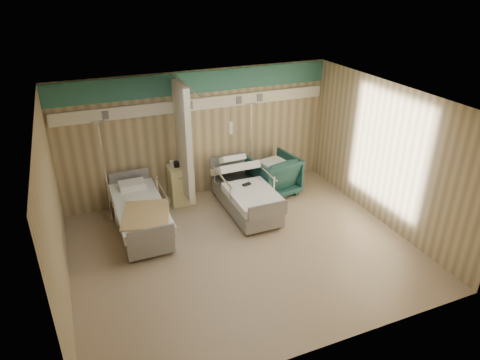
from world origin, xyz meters
The scene contains 13 objects.
ground centered at (0.00, 0.00, 0.00)m, with size 6.00×5.00×0.00m, color #9D8A6C.
room_walls centered at (-0.03, 0.25, 1.86)m, with size 6.04×5.04×2.82m.
bed_right centered at (0.60, 1.30, 0.32)m, with size 1.00×2.16×0.63m, color white, non-canonical shape.
bed_left centered at (-1.60, 1.30, 0.32)m, with size 1.00×2.16×0.63m, color white, non-canonical shape.
bedside_cabinet centered at (-0.55, 2.20, 0.42)m, with size 0.50×0.48×0.85m, color #F4E998.
visitor_armchair centered at (1.51, 1.82, 0.45)m, with size 0.96×0.99×0.90m, color #1C4744.
waffle_blanket centered at (1.50, 1.83, 0.93)m, with size 0.55×0.49×0.06m, color silver.
iv_stand_right centered at (1.10, 2.21, 0.42)m, with size 0.37×0.37×2.06m.
iv_stand_left centered at (-2.08, 2.11, 0.43)m, with size 0.37×0.37×2.10m.
call_remote centered at (0.60, 1.25, 0.65)m, with size 0.18×0.08×0.04m, color black.
tan_blanket centered at (-1.56, 0.84, 0.65)m, with size 0.82×1.03×0.04m, color tan.
toiletry_bag centered at (-0.56, 2.23, 0.91)m, with size 0.20×0.13×0.11m, color black.
white_cup centered at (-0.70, 2.28, 0.91)m, with size 0.09×0.09×0.13m, color white.
Camera 1 is at (-2.52, -5.98, 4.63)m, focal length 32.00 mm.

